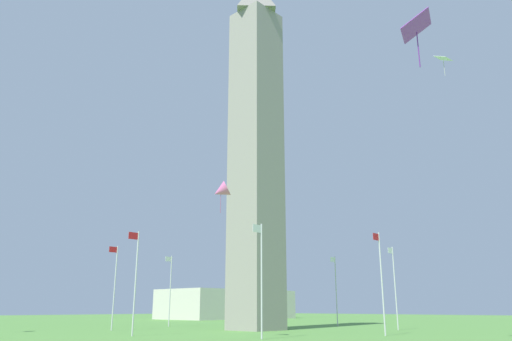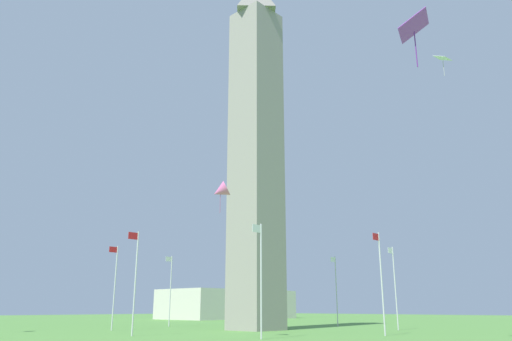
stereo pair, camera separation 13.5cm
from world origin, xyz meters
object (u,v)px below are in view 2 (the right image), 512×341
Objects in this scene: kite_pink_delta at (220,191)px; kite_white_diamond at (443,59)px; flagpole_s at (336,288)px; flagpole_w at (170,288)px; flagpole_ne at (261,275)px; kite_purple_diamond at (414,27)px; flagpole_e at (381,278)px; distant_building at (228,304)px; flagpole_nw at (115,284)px; flagpole_se at (395,284)px; flagpole_n at (135,278)px; obelisk_monument at (256,138)px; flagpole_sw at (253,289)px.

kite_white_diamond is at bearing 111.14° from kite_pink_delta.
flagpole_s is 1.00× the size of flagpole_w.
flagpole_ne is 4.60× the size of kite_purple_diamond.
flagpole_e reaches higher than distant_building.
distant_building is at bearing -146.06° from flagpole_nw.
distant_building is at bearing -131.30° from flagpole_ne.
kite_purple_diamond is at bearing 71.79° from flagpole_nw.
flagpole_nw is at bearing -22.50° from flagpole_s.
flagpole_n is at bearing -22.50° from flagpole_se.
flagpole_w is 5.39× the size of kite_white_diamond.
obelisk_monument is 4.87× the size of flagpole_e.
flagpole_se is at bearing 157.50° from flagpole_n.
kite_white_diamond reaches higher than flagpole_s.
flagpole_sw is at bearing 180.00° from flagpole_nw.
kite_purple_diamond is (41.56, 32.44, 7.45)m from flagpole_s.
obelisk_monument reaches higher than flagpole_n.
kite_pink_delta is (2.81, -2.03, 6.92)m from flagpole_ne.
flagpole_ne is 0.32× the size of distant_building.
flagpole_nw is at bearing -45.00° from flagpole_se.
flagpole_n is 22.52m from flagpole_w.
flagpole_nw is at bearing 33.94° from distant_building.
flagpole_sw is at bearing -112.50° from flagpole_e.
flagpole_n and flagpole_ne have the same top height.
flagpole_se is 1.00× the size of flagpole_sw.
flagpole_s is 4.60× the size of kite_purple_diamond.
obelisk_monument is 4.87× the size of flagpole_se.
flagpole_sw is 12.19m from flagpole_w.
flagpole_se is 12.19m from flagpole_s.
kite_pink_delta is at bearing -4.59° from flagpole_se.
flagpole_e is at bearing 154.54° from kite_pink_delta.
flagpole_sw is at bearing -141.03° from kite_pink_delta.
distant_building is (-25.89, -55.11, -1.94)m from flagpole_se.
distant_building is at bearing -121.86° from flagpole_e.
flagpole_w is at bearing -67.50° from flagpole_se.
flagpole_se is at bearing 67.50° from flagpole_s.
flagpole_s is at bearing -131.31° from kite_white_diamond.
kite_white_diamond reaches higher than flagpole_e.
flagpole_ne is at bearing 90.00° from flagpole_nw.
obelisk_monument reaches higher than flagpole_e.
obelisk_monument is 4.87× the size of flagpole_ne.
flagpole_se is 29.43m from flagpole_w.
flagpole_sw is at bearing -135.00° from flagpole_ne.
kite_white_diamond is (-3.88, 15.26, 15.55)m from flagpole_ne.
distant_building is (-48.41, -32.59, -1.94)m from flagpole_nw.
flagpole_ne is 12.19m from flagpole_e.
flagpole_se is at bearing 135.00° from flagpole_nw.
flagpole_e is at bearing 112.50° from flagpole_nw.
flagpole_s and flagpole_sw have the same top height.
kite_pink_delta is 25.93m from kite_purple_diamond.
obelisk_monument is at bearing -128.38° from kite_purple_diamond.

